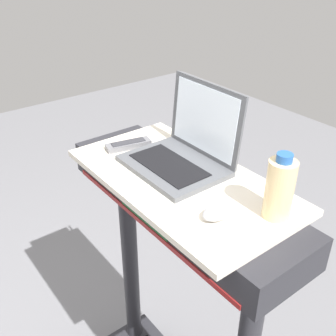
{
  "coord_description": "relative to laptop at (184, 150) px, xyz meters",
  "views": [
    {
      "loc": [
        0.83,
        0.01,
        1.88
      ],
      "look_at": [
        0.0,
        0.65,
        1.27
      ],
      "focal_mm": 43.58,
      "sensor_mm": 36.0,
      "label": 1
    }
  ],
  "objects": [
    {
      "name": "desk_board",
      "position": [
        0.06,
        -0.06,
        -0.06
      ],
      "size": [
        0.75,
        0.4,
        0.02
      ],
      "primitive_type": "cube",
      "color": "beige",
      "rests_on": "treadmill_base"
    },
    {
      "name": "laptop",
      "position": [
        0.0,
        0.0,
        0.0
      ],
      "size": [
        0.32,
        0.27,
        0.26
      ],
      "rotation": [
        0.0,
        0.0,
        -0.02
      ],
      "color": "#515459",
      "rests_on": "desk_board"
    },
    {
      "name": "computer_mouse",
      "position": [
        0.28,
        -0.11,
        -0.03
      ],
      "size": [
        0.06,
        0.1,
        0.03
      ],
      "primitive_type": "ellipsoid",
      "rotation": [
        0.0,
        0.0,
        -0.01
      ],
      "color": "#B2B2B7",
      "rests_on": "desk_board"
    },
    {
      "name": "water_bottle",
      "position": [
        0.37,
        0.02,
        0.03
      ],
      "size": [
        0.08,
        0.08,
        0.19
      ],
      "color": "beige",
      "rests_on": "desk_board"
    },
    {
      "name": "tv_remote",
      "position": [
        -0.21,
        -0.08,
        -0.04
      ],
      "size": [
        0.08,
        0.17,
        0.02
      ],
      "color": "slate",
      "rests_on": "desk_board"
    }
  ]
}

